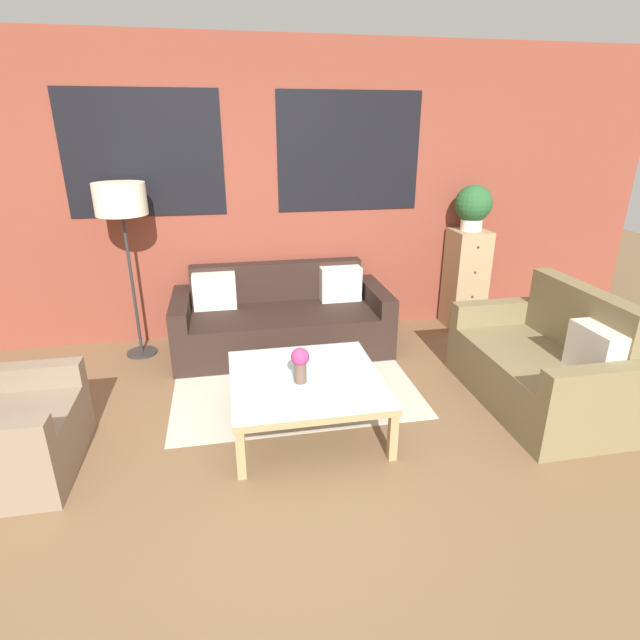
% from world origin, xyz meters
% --- Properties ---
extents(ground_plane, '(16.00, 16.00, 0.00)m').
position_xyz_m(ground_plane, '(0.00, 0.00, 0.00)').
color(ground_plane, brown).
extents(wall_back_brick, '(8.40, 0.09, 2.80)m').
position_xyz_m(wall_back_brick, '(0.00, 2.44, 1.41)').
color(wall_back_brick, brown).
rests_on(wall_back_brick, ground_plane).
extents(rug, '(1.98, 1.45, 0.00)m').
position_xyz_m(rug, '(0.20, 1.17, 0.00)').
color(rug, beige).
rests_on(rug, ground_plane).
extents(couch_dark, '(2.01, 0.88, 0.78)m').
position_xyz_m(couch_dark, '(0.20, 1.95, 0.28)').
color(couch_dark, black).
rests_on(couch_dark, ground_plane).
extents(settee_vintage, '(0.80, 1.43, 0.92)m').
position_xyz_m(settee_vintage, '(2.05, 0.53, 0.31)').
color(settee_vintage, olive).
rests_on(settee_vintage, ground_plane).
extents(coffee_table, '(1.05, 1.05, 0.40)m').
position_xyz_m(coffee_table, '(0.20, 0.54, 0.35)').
color(coffee_table, silver).
rests_on(coffee_table, ground_plane).
extents(floor_lamp, '(0.44, 0.44, 1.59)m').
position_xyz_m(floor_lamp, '(-1.14, 2.06, 1.40)').
color(floor_lamp, '#2D2D2D').
rests_on(floor_lamp, ground_plane).
extents(drawer_cabinet, '(0.36, 0.40, 1.04)m').
position_xyz_m(drawer_cabinet, '(2.19, 2.17, 0.52)').
color(drawer_cabinet, tan).
rests_on(drawer_cabinet, ground_plane).
extents(potted_plant, '(0.37, 0.37, 0.45)m').
position_xyz_m(potted_plant, '(2.19, 2.17, 1.29)').
color(potted_plant, silver).
rests_on(potted_plant, drawer_cabinet).
extents(flower_vase, '(0.13, 0.13, 0.25)m').
position_xyz_m(flower_vase, '(0.15, 0.48, 0.55)').
color(flower_vase, brown).
rests_on(flower_vase, coffee_table).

